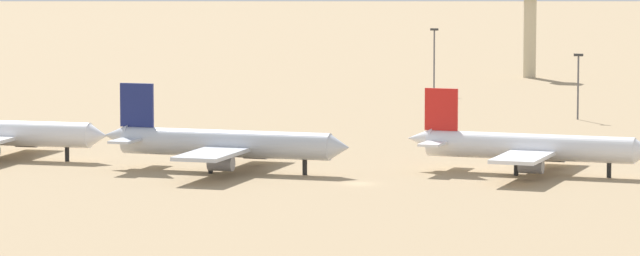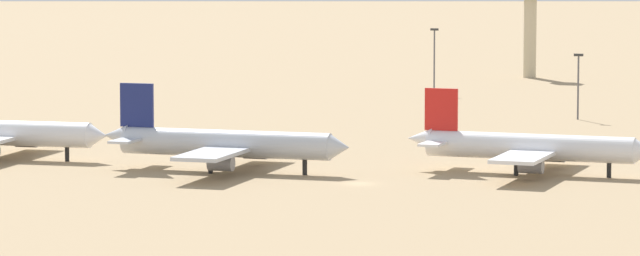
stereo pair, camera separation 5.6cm
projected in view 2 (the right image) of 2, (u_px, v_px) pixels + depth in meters
ground at (359, 184)px, 270.42m from camera, size 4000.00×4000.00×0.00m
parked_jet_navy_2 at (223, 143)px, 283.76m from camera, size 39.61×33.15×13.12m
parked_jet_red_3 at (527, 147)px, 280.91m from camera, size 37.91×31.79×12.54m
control_tower at (530, 16)px, 468.21m from camera, size 5.20×5.20×25.71m
light_pole_west at (434, 56)px, 422.00m from camera, size 1.80×0.50×14.74m
light_pole_mid at (578, 81)px, 363.08m from camera, size 1.80×0.50×12.81m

